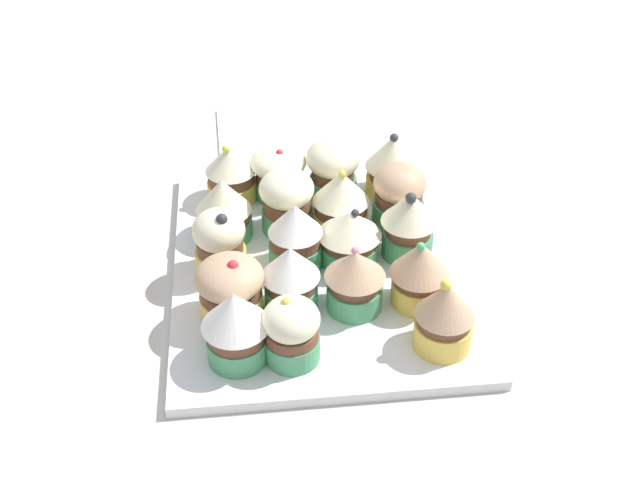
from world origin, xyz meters
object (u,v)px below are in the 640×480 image
Objects in this scene: cupcake_3 at (230,288)px; cupcake_11 at (341,200)px; cupcake_0 at (231,172)px; cupcake_4 at (236,325)px; cupcake_16 at (409,223)px; cupcake_2 at (220,243)px; cupcake_9 at (292,330)px; cupcake_8 at (291,277)px; cupcake_17 at (419,271)px; cupcake_14 at (392,164)px; cupcake_15 at (399,194)px; napkin at (255,132)px; cupcake_12 at (349,234)px; cupcake_13 at (355,279)px; cupcake_10 at (333,168)px; cupcake_5 at (279,172)px; cupcake_7 at (295,233)px; cupcake_18 at (445,315)px; baking_tray at (320,266)px; cupcake_6 at (287,200)px; cupcake_1 at (223,208)px.

cupcake_3 is 0.91× the size of cupcake_11.
cupcake_4 is at bearing 0.05° from cupcake_0.
cupcake_16 is (-7.70, 18.97, 0.70)cm from cupcake_3.
cupcake_2 is 1.10× the size of cupcake_9.
cupcake_8 is (19.73, 5.49, 0.28)cm from cupcake_0.
cupcake_14 is at bearing 177.69° from cupcake_17.
cupcake_15 reaches higher than napkin.
cupcake_3 is 37.47cm from napkin.
napkin is (-30.18, 4.66, -4.59)cm from cupcake_2.
cupcake_16 reaches higher than cupcake_17.
cupcake_12 is (12.85, 12.16, -0.27)cm from cupcake_0.
cupcake_9 is 1.04× the size of cupcake_12.
cupcake_8 is at bearing 95.11° from cupcake_3.
cupcake_13 is (20.37, 11.70, -0.02)cm from cupcake_0.
cupcake_15 is 28.32cm from napkin.
cupcake_3 is at bearing -43.56° from cupcake_11.
cupcake_14 is (-0.02, 6.99, 0.10)cm from cupcake_10.
cupcake_10 is 1.03× the size of cupcake_13.
cupcake_5 is 9.77cm from cupcake_11.
napkin is at bearing 168.93° from cupcake_0.
cupcake_7 is 1.03× the size of cupcake_8.
cupcake_18 is (19.32, 7.21, -0.03)cm from cupcake_11.
cupcake_0 is at bearing -169.31° from cupcake_9.
baking_tray is 5.17× the size of cupcake_15.
napkin is (-29.33, -15.27, -5.05)cm from cupcake_16.
cupcake_10 is 19.69cm from cupcake_13.
cupcake_6 reaches higher than cupcake_15.
cupcake_5 is at bearing 178.87° from cupcake_9.
cupcake_9 is 14.18cm from cupcake_18.
cupcake_12 is 15.39cm from cupcake_18.
cupcake_7 is (-7.49, 6.90, 0.37)cm from cupcake_3.
cupcake_17 reaches higher than cupcake_9.
cupcake_8 is (12.54, 6.42, 0.19)cm from cupcake_1.
cupcake_1 is 0.51× the size of napkin.
cupcake_7 is 13.24cm from cupcake_10.
cupcake_9 is 43.64cm from napkin.
cupcake_9 is at bearing -3.87° from cupcake_8.
cupcake_1 is at bearing -105.42° from cupcake_16.
cupcake_10 is at bearing 165.20° from cupcake_9.
cupcake_4 is at bearing -36.43° from cupcake_14.
cupcake_6 is at bearing -135.43° from cupcake_12.
cupcake_13 reaches higher than napkin.
cupcake_0 is at bearing -138.27° from cupcake_17.
cupcake_4 is at bearing -40.23° from cupcake_8.
cupcake_1 is at bearing -113.38° from cupcake_12.
cupcake_15 is (-6.49, 9.57, 4.26)cm from baking_tray.
cupcake_1 is 14.09cm from cupcake_8.
cupcake_2 reaches higher than napkin.
cupcake_9 is at bearing -5.97° from cupcake_7.
cupcake_2 is at bearing -4.13° from cupcake_1.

